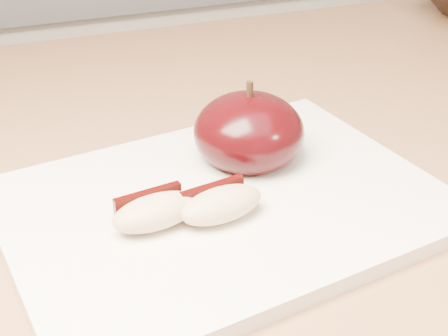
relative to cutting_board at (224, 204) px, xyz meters
name	(u,v)px	position (x,y,z in m)	size (l,w,h in m)	color
back_cabinet	(124,167)	(0.09, 0.82, -0.44)	(2.40, 0.62, 0.94)	silver
cutting_board	(224,204)	(0.00, 0.00, 0.00)	(0.31, 0.23, 0.01)	white
apple_half	(249,132)	(0.04, 0.05, 0.03)	(0.10, 0.10, 0.07)	black
apple_wedge_a	(155,211)	(-0.06, -0.01, 0.02)	(0.07, 0.04, 0.02)	tan
apple_wedge_b	(220,204)	(-0.01, -0.02, 0.02)	(0.07, 0.04, 0.02)	tan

